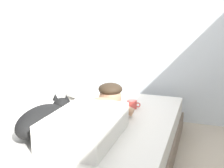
{
  "coord_description": "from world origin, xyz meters",
  "views": [
    {
      "loc": [
        0.78,
        -1.64,
        1.14
      ],
      "look_at": [
        0.03,
        0.51,
        0.59
      ],
      "focal_mm": 44.45,
      "sensor_mm": 36.0,
      "label": 1
    }
  ],
  "objects": [
    {
      "name": "person_lying",
      "position": [
        0.04,
        0.09,
        0.44
      ],
      "size": [
        0.43,
        0.92,
        0.27
      ],
      "color": "silver",
      "rests_on": "bed"
    },
    {
      "name": "bed",
      "position": [
        -0.07,
        0.22,
        0.17
      ],
      "size": [
        1.32,
        1.93,
        0.34
      ],
      "color": "#726051",
      "rests_on": "ground"
    },
    {
      "name": "coffee_cup",
      "position": [
        0.17,
        0.66,
        0.37
      ],
      "size": [
        0.12,
        0.09,
        0.07
      ],
      "color": "#D84C47",
      "rests_on": "bed"
    },
    {
      "name": "pillow",
      "position": [
        -0.31,
        0.82,
        0.39
      ],
      "size": [
        0.52,
        0.32,
        0.11
      ],
      "primitive_type": "ellipsoid",
      "color": "white",
      "rests_on": "bed"
    },
    {
      "name": "back_wall",
      "position": [
        -0.0,
        1.4,
        1.25
      ],
      "size": [
        4.19,
        0.12,
        2.5
      ],
      "color": "silver",
      "rests_on": "ground"
    },
    {
      "name": "cell_phone",
      "position": [
        -0.17,
        0.01,
        0.34
      ],
      "size": [
        0.07,
        0.14,
        0.01
      ],
      "primitive_type": "cube",
      "color": "black",
      "rests_on": "bed"
    },
    {
      "name": "dog",
      "position": [
        -0.27,
        -0.06,
        0.44
      ],
      "size": [
        0.26,
        0.57,
        0.21
      ],
      "color": "black",
      "rests_on": "bed"
    }
  ]
}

